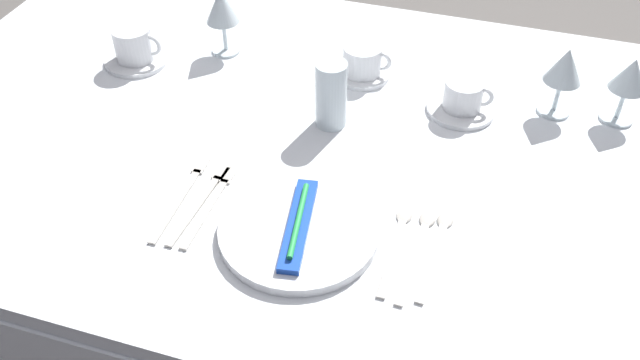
% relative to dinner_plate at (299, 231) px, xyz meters
% --- Properties ---
extents(ground_plane, '(6.00, 6.00, 0.00)m').
position_rel_dinner_plate_xyz_m(ground_plane, '(-0.04, 0.27, -0.75)').
color(ground_plane, slate).
extents(dining_table, '(1.80, 1.11, 0.74)m').
position_rel_dinner_plate_xyz_m(dining_table, '(-0.04, 0.27, -0.09)').
color(dining_table, white).
rests_on(dining_table, ground).
extents(dinner_plate, '(0.27, 0.27, 0.02)m').
position_rel_dinner_plate_xyz_m(dinner_plate, '(0.00, 0.00, 0.00)').
color(dinner_plate, white).
rests_on(dinner_plate, dining_table).
extents(toothbrush_package, '(0.07, 0.21, 0.02)m').
position_rel_dinner_plate_xyz_m(toothbrush_package, '(0.00, 0.00, 0.02)').
color(toothbrush_package, blue).
rests_on(toothbrush_package, dinner_plate).
extents(fork_outer, '(0.02, 0.21, 0.00)m').
position_rel_dinner_plate_xyz_m(fork_outer, '(-0.17, 0.02, -0.01)').
color(fork_outer, beige).
rests_on(fork_outer, dining_table).
extents(fork_inner, '(0.03, 0.22, 0.00)m').
position_rel_dinner_plate_xyz_m(fork_inner, '(-0.19, 0.03, -0.01)').
color(fork_inner, beige).
rests_on(fork_inner, dining_table).
extents(fork_salad, '(0.02, 0.22, 0.00)m').
position_rel_dinner_plate_xyz_m(fork_salad, '(-0.23, 0.03, -0.01)').
color(fork_salad, beige).
rests_on(fork_salad, dining_table).
extents(spoon_soup, '(0.03, 0.21, 0.01)m').
position_rel_dinner_plate_xyz_m(spoon_soup, '(0.16, 0.04, -0.01)').
color(spoon_soup, beige).
rests_on(spoon_soup, dining_table).
extents(spoon_dessert, '(0.03, 0.22, 0.01)m').
position_rel_dinner_plate_xyz_m(spoon_dessert, '(0.20, 0.04, -0.01)').
color(spoon_dessert, beige).
rests_on(spoon_dessert, dining_table).
extents(spoon_tea, '(0.03, 0.21, 0.01)m').
position_rel_dinner_plate_xyz_m(spoon_tea, '(0.23, 0.05, -0.01)').
color(spoon_tea, beige).
rests_on(spoon_tea, dining_table).
extents(saucer_left, '(0.12, 0.12, 0.01)m').
position_rel_dinner_plate_xyz_m(saucer_left, '(-0.02, 0.50, -0.00)').
color(saucer_left, white).
rests_on(saucer_left, dining_table).
extents(coffee_cup_left, '(0.11, 0.08, 0.06)m').
position_rel_dinner_plate_xyz_m(coffee_cup_left, '(-0.02, 0.50, 0.03)').
color(coffee_cup_left, white).
rests_on(coffee_cup_left, saucer_left).
extents(saucer_right, '(0.14, 0.14, 0.01)m').
position_rel_dinner_plate_xyz_m(saucer_right, '(0.21, 0.43, -0.00)').
color(saucer_right, white).
rests_on(saucer_right, dining_table).
extents(coffee_cup_right, '(0.10, 0.08, 0.06)m').
position_rel_dinner_plate_xyz_m(coffee_cup_right, '(0.21, 0.43, 0.03)').
color(coffee_cup_right, white).
rests_on(coffee_cup_right, saucer_right).
extents(saucer_far, '(0.14, 0.14, 0.01)m').
position_rel_dinner_plate_xyz_m(saucer_far, '(-0.52, 0.40, -0.00)').
color(saucer_far, white).
rests_on(saucer_far, dining_table).
extents(coffee_cup_far, '(0.11, 0.09, 0.07)m').
position_rel_dinner_plate_xyz_m(coffee_cup_far, '(-0.52, 0.40, 0.04)').
color(coffee_cup_far, white).
rests_on(coffee_cup_far, saucer_far).
extents(wine_glass_centre, '(0.07, 0.07, 0.16)m').
position_rel_dinner_plate_xyz_m(wine_glass_centre, '(-0.35, 0.50, 0.10)').
color(wine_glass_centre, silver).
rests_on(wine_glass_centre, dining_table).
extents(wine_glass_left, '(0.08, 0.08, 0.15)m').
position_rel_dinner_plate_xyz_m(wine_glass_left, '(0.39, 0.49, 0.10)').
color(wine_glass_left, silver).
rests_on(wine_glass_left, dining_table).
extents(wine_glass_right, '(0.07, 0.07, 0.14)m').
position_rel_dinner_plate_xyz_m(wine_glass_right, '(0.51, 0.50, 0.09)').
color(wine_glass_right, silver).
rests_on(wine_glass_right, dining_table).
extents(drink_tumbler, '(0.06, 0.06, 0.14)m').
position_rel_dinner_plate_xyz_m(drink_tumbler, '(-0.04, 0.31, 0.06)').
color(drink_tumbler, silver).
rests_on(drink_tumbler, dining_table).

